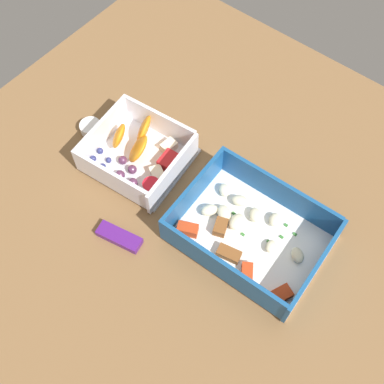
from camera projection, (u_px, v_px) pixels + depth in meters
The scene contains 5 objects.
table_surface at pixel (185, 194), 78.08cm from camera, with size 80.00×80.00×2.00cm, color brown.
pasta_container at pixel (249, 233), 71.53cm from camera, with size 22.37×17.10×6.02cm.
fruit_bowl at pixel (139, 154), 78.28cm from camera, with size 16.31×15.36×5.74cm.
candy_bar at pixel (119, 237), 72.54cm from camera, with size 7.00×2.40×1.20cm, color #51197A.
paper_cup_liner at pixel (91, 128), 82.51cm from camera, with size 3.64×3.64×1.68cm, color white.
Camera 1 is at (-25.08, 29.48, 68.83)cm, focal length 45.13 mm.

